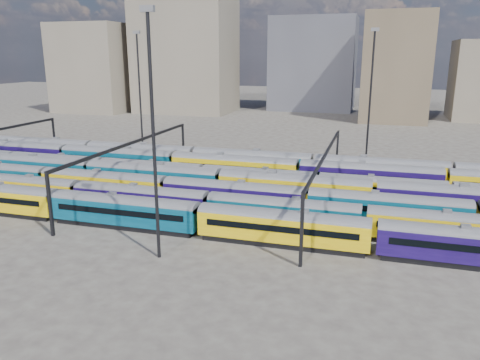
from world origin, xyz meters
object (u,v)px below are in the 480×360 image
(rake_0, at_px, (374,233))
(rake_2, at_px, (233,193))
(rake_1, at_px, (140,197))
(mast_2, at_px, (153,128))

(rake_0, distance_m, rake_2, 21.46)
(rake_0, height_order, rake_1, rake_0)
(rake_2, bearing_deg, rake_1, -156.71)
(rake_0, bearing_deg, mast_2, -162.43)
(rake_1, bearing_deg, mast_2, -54.70)
(rake_2, height_order, mast_2, mast_2)
(rake_0, bearing_deg, rake_1, 170.72)
(mast_2, bearing_deg, rake_1, 125.30)
(rake_0, relative_size, rake_1, 0.88)
(rake_1, distance_m, mast_2, 18.64)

